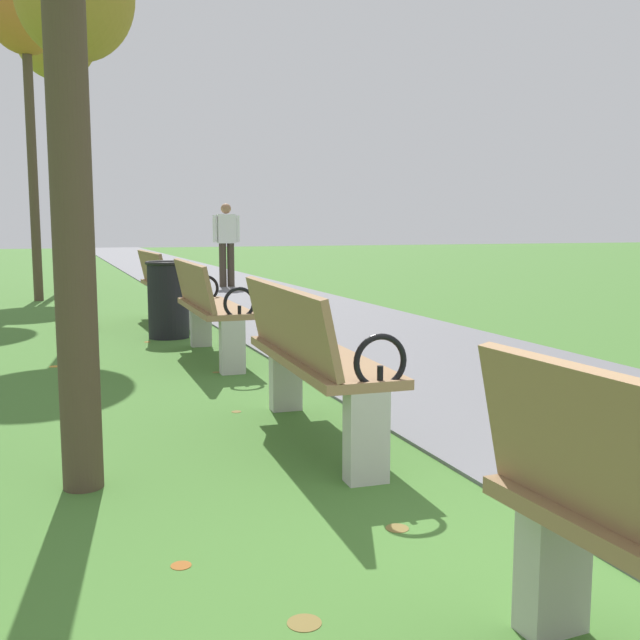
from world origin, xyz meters
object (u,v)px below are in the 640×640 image
object	(u,v)px
tree_5	(56,37)
trash_bin	(168,299)
tree_4	(25,19)
tree_3	(75,6)
park_bench_4	(164,284)
park_bench_2	(310,358)
park_bench_3	(209,307)
pedestrian_walking	(226,240)

from	to	relation	value
tree_5	trash_bin	size ratio (longest dim) A/B	6.60
trash_bin	tree_4	bearing A→B (deg)	106.12
tree_3	park_bench_4	bearing A→B (deg)	16.43
tree_4	trash_bin	xyz separation A→B (m)	(1.37, -4.74, -3.97)
trash_bin	tree_5	bearing A→B (deg)	97.21
tree_3	tree_5	world-z (taller)	tree_5
park_bench_2	trash_bin	xyz separation A→B (m)	(-0.15, 4.23, -0.06)
park_bench_2	park_bench_4	xyz separation A→B (m)	(-0.00, 5.54, 0.00)
park_bench_4	tree_4	distance (m)	5.42
park_bench_3	tree_3	bearing A→B (deg)	110.93
tree_5	park_bench_4	bearing A→B (deg)	-79.68
park_bench_2	trash_bin	world-z (taller)	park_bench_2
park_bench_2	tree_3	size ratio (longest dim) A/B	0.36
park_bench_2	park_bench_3	size ratio (longest dim) A/B	1.01
tree_4	trash_bin	size ratio (longest dim) A/B	6.15
tree_3	tree_5	bearing A→B (deg)	90.79
tree_5	park_bench_3	bearing A→B (deg)	-83.02
trash_bin	park_bench_2	bearing A→B (deg)	-88.01
park_bench_2	tree_4	world-z (taller)	tree_4
park_bench_3	tree_4	size ratio (longest dim) A/B	0.31
tree_5	pedestrian_walking	xyz separation A→B (m)	(2.97, -0.77, -3.74)
park_bench_2	trash_bin	size ratio (longest dim) A/B	1.93
park_bench_3	tree_5	size ratio (longest dim) A/B	0.29
park_bench_4	pedestrian_walking	xyz separation A→B (m)	(1.95, 4.87, 0.44)
tree_5	tree_4	bearing A→B (deg)	-102.49
park_bench_2	park_bench_4	world-z (taller)	same
pedestrian_walking	park_bench_4	bearing A→B (deg)	-111.79
tree_3	tree_4	distance (m)	3.82
park_bench_3	park_bench_2	bearing A→B (deg)	-90.00
tree_4	trash_bin	distance (m)	6.33
tree_4	tree_5	distance (m)	2.28
park_bench_4	tree_3	distance (m)	3.34
park_bench_2	park_bench_3	world-z (taller)	same
park_bench_4	park_bench_3	bearing A→B (deg)	-90.00
park_bench_3	tree_5	distance (m)	9.43
tree_5	pedestrian_walking	bearing A→B (deg)	-14.47
pedestrian_walking	trash_bin	distance (m)	6.54
tree_3	tree_5	size ratio (longest dim) A/B	0.82
park_bench_3	tree_5	world-z (taller)	tree_5
tree_4	tree_5	world-z (taller)	tree_5
park_bench_3	park_bench_4	bearing A→B (deg)	90.00
trash_bin	park_bench_3	bearing A→B (deg)	-84.16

